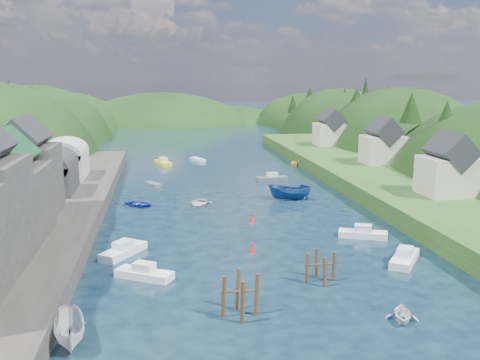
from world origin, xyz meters
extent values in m
plane|color=black|center=(0.00, 50.00, 0.00)|extent=(600.00, 600.00, 0.00)
ellipsoid|color=black|center=(-45.00, 118.00, -8.43)|extent=(44.00, 75.56, 48.19)
ellipsoid|color=black|center=(-45.00, 160.00, -6.82)|extent=(44.00, 75.56, 39.00)
ellipsoid|color=black|center=(45.00, 75.00, -8.40)|extent=(36.00, 75.56, 48.00)
ellipsoid|color=black|center=(45.00, 118.00, -7.78)|extent=(36.00, 75.56, 44.49)
ellipsoid|color=black|center=(45.00, 160.00, -6.30)|extent=(36.00, 75.56, 36.00)
ellipsoid|color=black|center=(-10.00, 170.00, -10.00)|extent=(80.00, 60.00, 44.00)
ellipsoid|color=black|center=(18.00, 180.00, -12.00)|extent=(70.00, 56.00, 36.00)
cone|color=black|center=(-40.26, 65.04, 12.83)|extent=(4.73, 4.73, 6.11)
cone|color=black|center=(-40.72, 73.22, 13.40)|extent=(4.34, 4.34, 7.59)
cone|color=black|center=(-40.55, 84.68, 8.42)|extent=(5.28, 5.28, 5.16)
cone|color=black|center=(-41.65, 97.62, 12.27)|extent=(4.77, 4.77, 6.46)
cone|color=black|center=(-36.86, 105.16, 8.67)|extent=(4.07, 4.07, 5.36)
cone|color=black|center=(-40.27, 115.65, 10.02)|extent=(4.56, 4.56, 8.62)
cone|color=black|center=(-42.91, 127.22, 8.27)|extent=(4.75, 4.75, 5.87)
cone|color=black|center=(-39.79, 133.67, 8.46)|extent=(4.27, 4.27, 6.21)
cone|color=black|center=(35.86, 39.29, 10.36)|extent=(5.29, 5.29, 7.46)
cone|color=black|center=(34.79, 49.72, 12.29)|extent=(4.07, 4.07, 5.62)
cone|color=black|center=(40.03, 62.80, 7.87)|extent=(3.40, 3.40, 5.20)
cone|color=black|center=(41.33, 75.22, 11.39)|extent=(4.94, 4.94, 8.73)
cone|color=black|center=(36.86, 82.87, 12.23)|extent=(5.25, 5.25, 6.36)
cone|color=black|center=(41.83, 90.01, 13.26)|extent=(3.36, 3.36, 9.60)
cone|color=black|center=(42.71, 107.96, 10.93)|extent=(4.57, 4.57, 7.55)
cone|color=black|center=(42.82, 121.42, 9.23)|extent=(3.59, 3.59, 6.57)
cone|color=black|center=(38.35, 129.44, 11.70)|extent=(4.14, 4.14, 6.22)
cone|color=black|center=(34.63, 137.26, 8.72)|extent=(3.83, 3.83, 6.14)
cube|color=#2D2B28|center=(-24.00, 20.00, 1.00)|extent=(12.00, 110.00, 2.00)
cube|color=#2D2B28|center=(-26.00, 12.00, 5.50)|extent=(8.00, 9.00, 7.00)
cube|color=#1E592D|center=(-26.00, 12.00, 9.96)|extent=(5.88, 9.36, 5.88)
cube|color=#2D2B28|center=(-26.00, 21.00, 6.00)|extent=(7.00, 8.00, 8.00)
cube|color=black|center=(-26.00, 21.00, 10.84)|extent=(5.15, 8.32, 5.15)
cube|color=#2D2D30|center=(-26.00, 33.00, 4.00)|extent=(7.00, 9.00, 4.00)
cylinder|color=#2D2D30|center=(-26.00, 33.00, 6.00)|extent=(7.00, 9.00, 7.00)
cube|color=#B2B2A8|center=(-26.00, 45.00, 4.00)|extent=(7.00, 9.00, 4.00)
cylinder|color=#B2B2A8|center=(-26.00, 45.00, 6.00)|extent=(7.00, 9.00, 7.00)
cube|color=#234719|center=(25.00, 40.00, 1.20)|extent=(16.00, 120.00, 2.40)
cube|color=beige|center=(27.00, 22.00, 4.90)|extent=(7.00, 6.00, 5.00)
cube|color=black|center=(27.00, 22.00, 8.24)|extent=(5.15, 6.24, 5.15)
cube|color=beige|center=(29.00, 48.00, 4.90)|extent=(7.00, 6.00, 5.00)
cube|color=black|center=(29.00, 48.00, 8.24)|extent=(5.15, 6.24, 5.15)
cube|color=beige|center=(28.00, 75.00, 4.90)|extent=(7.00, 6.00, 5.00)
cube|color=black|center=(28.00, 75.00, 8.24)|extent=(5.15, 6.24, 5.15)
cylinder|color=#382314|center=(-3.72, -5.16, 1.34)|extent=(0.32, 0.32, 3.88)
cylinder|color=#382314|center=(-4.97, -3.91, 1.34)|extent=(0.32, 0.32, 3.88)
cylinder|color=#382314|center=(-6.22, -5.16, 1.34)|extent=(0.32, 0.32, 3.88)
cylinder|color=#382314|center=(-4.97, -6.41, 1.34)|extent=(0.32, 0.32, 3.88)
cylinder|color=#382314|center=(-4.97, -5.16, 1.97)|extent=(3.00, 0.16, 0.16)
cylinder|color=#382314|center=(4.30, 0.65, 1.02)|extent=(0.32, 0.32, 3.25)
cylinder|color=#382314|center=(3.07, 1.87, 1.02)|extent=(0.32, 0.32, 3.25)
cylinder|color=#382314|center=(1.85, 0.65, 1.02)|extent=(0.32, 0.32, 3.25)
cylinder|color=#382314|center=(3.07, -0.57, 1.02)|extent=(0.32, 0.32, 3.25)
cylinder|color=#382314|center=(3.07, 0.65, 1.59)|extent=(2.94, 0.16, 0.16)
cone|color=red|center=(-1.50, 9.39, 0.45)|extent=(0.70, 0.70, 0.90)
sphere|color=red|center=(-1.50, 9.39, 0.95)|extent=(0.30, 0.30, 0.30)
cone|color=red|center=(0.46, 20.93, 0.45)|extent=(0.70, 0.70, 0.90)
sphere|color=red|center=(0.46, 20.93, 0.95)|extent=(0.30, 0.30, 0.30)
imported|color=silver|center=(-16.95, -7.58, 0.90)|extent=(2.99, 5.71, 2.10)
imported|color=silver|center=(6.80, -7.74, 0.63)|extent=(3.40, 3.65, 1.56)
cube|color=white|center=(11.71, 12.76, 0.34)|extent=(5.62, 3.67, 0.75)
cube|color=silver|center=(11.71, 12.76, 1.10)|extent=(2.20, 1.86, 0.70)
cube|color=white|center=(12.62, 4.20, 0.36)|extent=(4.86, 5.73, 0.80)
cube|color=silver|center=(12.62, 4.20, 1.15)|extent=(2.24, 2.39, 0.70)
cube|color=white|center=(-12.31, 3.80, 0.33)|extent=(5.42, 4.17, 0.74)
cube|color=silver|center=(-12.31, 3.80, 1.09)|extent=(2.21, 1.98, 0.70)
imported|color=silver|center=(-5.38, 30.68, 0.33)|extent=(4.36, 5.34, 0.97)
cube|color=orange|center=(16.58, 63.19, 0.24)|extent=(2.31, 3.94, 0.52)
cube|color=yellow|center=(-10.10, 67.00, 0.37)|extent=(3.60, 6.24, 0.83)
cube|color=silver|center=(-10.10, 67.00, 1.18)|extent=(1.92, 2.39, 0.70)
cube|color=#50525B|center=(8.51, 46.96, 0.33)|extent=(5.39, 2.08, 0.74)
cube|color=silver|center=(8.51, 46.96, 1.09)|extent=(1.93, 1.34, 0.70)
cube|color=silver|center=(-2.75, 71.33, 0.29)|extent=(3.26, 4.79, 0.64)
cube|color=white|center=(-14.57, 10.52, 0.36)|extent=(4.74, 5.80, 0.80)
cube|color=silver|center=(-14.57, 10.52, 1.15)|extent=(2.21, 2.40, 0.70)
imported|color=navy|center=(8.00, 32.29, 1.06)|extent=(6.62, 3.54, 2.43)
cube|color=#545761|center=(-11.92, 45.57, 0.24)|extent=(2.99, 3.95, 0.54)
imported|color=navy|center=(-13.73, 31.51, 0.29)|extent=(5.28, 4.99, 0.89)
camera|label=1|loc=(-10.54, -42.40, 17.73)|focal=40.00mm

